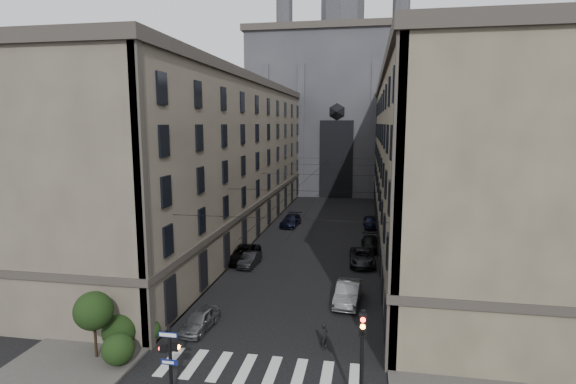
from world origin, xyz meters
The scene contains 19 objects.
sidewalk_left centered at (-10.50, 36.00, 0.07)m, with size 7.00×80.00×0.15m, color #383533.
sidewalk_right centered at (10.50, 36.00, 0.07)m, with size 7.00×80.00×0.15m, color #383533.
zebra_crossing centered at (0.00, 5.00, 0.01)m, with size 11.00×3.20×0.01m, color beige.
building_left centered at (-13.44, 36.00, 9.34)m, with size 13.60×60.60×18.85m.
building_right centered at (13.44, 36.00, 9.34)m, with size 13.60×60.60×18.85m.
gothic_tower centered at (0.00, 74.96, 17.80)m, with size 35.00×23.00×58.00m.
pedestrian_signal_left centered at (-3.51, 1.50, 2.32)m, with size 1.02×0.38×4.00m.
traffic_light_right centered at (5.60, 1.92, 3.29)m, with size 0.34×0.50×5.20m.
shrub_cluster centered at (-8.72, 5.01, 1.80)m, with size 3.90×4.40×3.90m.
tram_wires centered at (0.00, 35.63, 7.25)m, with size 14.00×60.00×0.43m.
car_left_near centered at (-5.00, 9.14, 0.66)m, with size 1.56×3.87×1.32m, color slate.
car_left_midnear centered at (-5.20, 22.69, 0.64)m, with size 1.35×3.87×1.28m, color black.
car_left_midfar centered at (-6.16, 23.93, 0.77)m, with size 2.56×5.55×1.54m, color black.
car_left_far centered at (-4.20, 39.94, 0.74)m, with size 2.08×5.12×1.49m, color black.
car_right_near centered at (4.41, 15.27, 0.81)m, with size 1.72×4.92×1.62m, color gray.
car_right_midnear centered at (5.36, 25.04, 0.73)m, with size 2.43×5.26×1.46m, color black.
car_right_midfar centered at (6.20, 30.40, 0.68)m, with size 1.91×4.70×1.36m, color black.
car_right_far centered at (6.20, 40.73, 0.76)m, with size 1.79×4.44×1.51m, color black.
pedestrian centered at (3.33, 8.00, 0.82)m, with size 0.60×0.39×1.64m, color black.
Camera 1 is at (5.62, -17.34, 13.49)m, focal length 28.00 mm.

